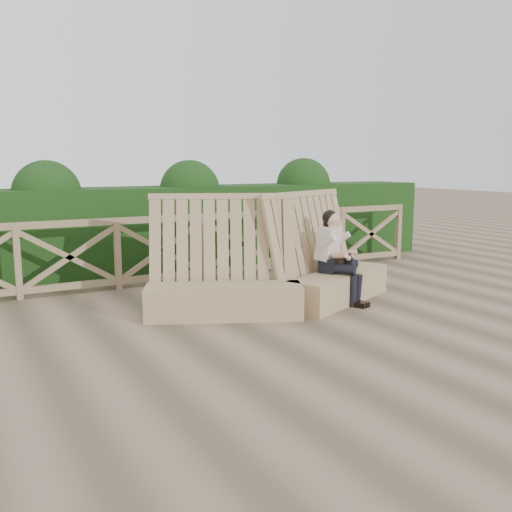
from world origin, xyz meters
TOP-DOWN VIEW (x-y plane):
  - ground at (0.00, 0.00)m, footprint 60.00×60.00m
  - bench at (0.87, 1.28)m, footprint 3.75×1.49m
  - woman at (1.68, 1.18)m, footprint 0.54×0.81m
  - guardrail at (0.00, 3.50)m, footprint 10.10×0.09m
  - hedge at (0.00, 4.70)m, footprint 12.00×1.20m

SIDE VIEW (x-z plane):
  - ground at x=0.00m, z-range 0.00..0.00m
  - bench at x=0.87m, z-range -0.39..1.16m
  - guardrail at x=0.00m, z-range 0.00..1.10m
  - woman at x=1.68m, z-range 0.05..1.34m
  - hedge at x=0.00m, z-range 0.00..1.50m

